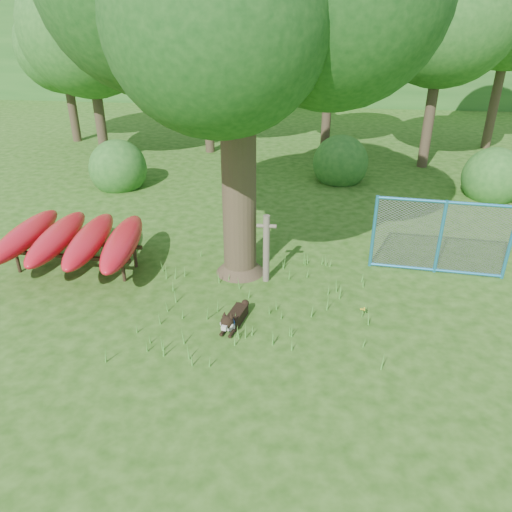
# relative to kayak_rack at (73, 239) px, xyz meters

# --- Properties ---
(ground) EXTENTS (80.00, 80.00, 0.00)m
(ground) POSITION_rel_kayak_rack_xyz_m (3.87, -2.02, -0.74)
(ground) COLOR #1D460E
(ground) RESTS_ON ground
(wooden_post) EXTENTS (0.40, 0.14, 1.49)m
(wooden_post) POSITION_rel_kayak_rack_xyz_m (4.18, 0.03, 0.04)
(wooden_post) COLOR brown
(wooden_post) RESTS_ON ground
(kayak_rack) EXTENTS (3.12, 2.92, 0.97)m
(kayak_rack) POSITION_rel_kayak_rack_xyz_m (0.00, 0.00, 0.00)
(kayak_rack) COLOR black
(kayak_rack) RESTS_ON ground
(husky_dog) EXTENTS (0.42, 1.01, 0.46)m
(husky_dog) POSITION_rel_kayak_rack_xyz_m (3.77, -1.72, -0.58)
(husky_dog) COLOR black
(husky_dog) RESTS_ON ground
(fence_section) EXTENTS (2.85, 0.30, 2.78)m
(fence_section) POSITION_rel_kayak_rack_xyz_m (7.80, 0.87, 0.09)
(fence_section) COLOR #2884BB
(fence_section) RESTS_ON ground
(wildflower_clump) EXTENTS (0.10, 0.09, 0.21)m
(wildflower_clump) POSITION_rel_kayak_rack_xyz_m (6.12, -1.15, -0.57)
(wildflower_clump) COLOR #499330
(wildflower_clump) RESTS_ON ground
(bg_tree_a) EXTENTS (4.40, 4.40, 6.70)m
(bg_tree_a) POSITION_rel_kayak_rack_xyz_m (-2.63, 7.98, 3.74)
(bg_tree_a) COLOR #352B1D
(bg_tree_a) RESTS_ON ground
(bg_tree_c) EXTENTS (4.00, 4.00, 6.12)m
(bg_tree_c) POSITION_rel_kayak_rack_xyz_m (5.37, 10.98, 3.37)
(bg_tree_c) COLOR #352B1D
(bg_tree_c) RESTS_ON ground
(bg_tree_d) EXTENTS (4.80, 4.80, 7.50)m
(bg_tree_d) POSITION_rel_kayak_rack_xyz_m (8.87, 8.98, 4.34)
(bg_tree_d) COLOR #352B1D
(bg_tree_d) RESTS_ON ground
(bg_tree_f) EXTENTS (3.60, 3.60, 5.55)m
(bg_tree_f) POSITION_rel_kayak_rack_xyz_m (-5.13, 10.98, 2.99)
(bg_tree_f) COLOR #352B1D
(bg_tree_f) RESTS_ON ground
(shrub_left) EXTENTS (1.80, 1.80, 1.80)m
(shrub_left) POSITION_rel_kayak_rack_xyz_m (-1.13, 5.48, -0.74)
(shrub_left) COLOR #215A1D
(shrub_left) RESTS_ON ground
(shrub_right) EXTENTS (1.80, 1.80, 1.80)m
(shrub_right) POSITION_rel_kayak_rack_xyz_m (10.37, 5.98, -0.74)
(shrub_right) COLOR #215A1D
(shrub_right) RESTS_ON ground
(shrub_mid) EXTENTS (1.80, 1.80, 1.80)m
(shrub_mid) POSITION_rel_kayak_rack_xyz_m (5.87, 6.98, -0.74)
(shrub_mid) COLOR #215A1D
(shrub_mid) RESTS_ON ground
(wooded_hillside) EXTENTS (80.00, 12.00, 6.00)m
(wooded_hillside) POSITION_rel_kayak_rack_xyz_m (3.87, 25.98, 2.26)
(wooded_hillside) COLOR #215A1D
(wooded_hillside) RESTS_ON ground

